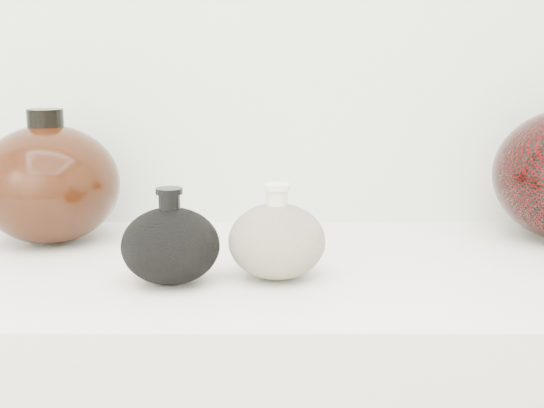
{
  "coord_description": "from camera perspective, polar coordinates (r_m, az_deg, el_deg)",
  "views": [
    {
      "loc": [
        0.03,
        -0.01,
        1.18
      ],
      "look_at": [
        0.03,
        0.92,
        0.99
      ],
      "focal_mm": 50.0,
      "sensor_mm": 36.0,
      "label": 1
    }
  ],
  "objects": [
    {
      "name": "cream_gourd_vase",
      "position": [
        0.93,
        0.37,
        -2.75
      ],
      "size": [
        0.13,
        0.13,
        0.12
      ],
      "color": "beige",
      "rests_on": "display_counter"
    },
    {
      "name": "left_round_pot",
      "position": [
        1.15,
        -16.44,
        1.49
      ],
      "size": [
        0.22,
        0.22,
        0.2
      ],
      "color": "black",
      "rests_on": "display_counter"
    },
    {
      "name": "black_gourd_vase",
      "position": [
        0.92,
        -7.65,
        -3.06
      ],
      "size": [
        0.12,
        0.12,
        0.12
      ],
      "color": "black",
      "rests_on": "display_counter"
    }
  ]
}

